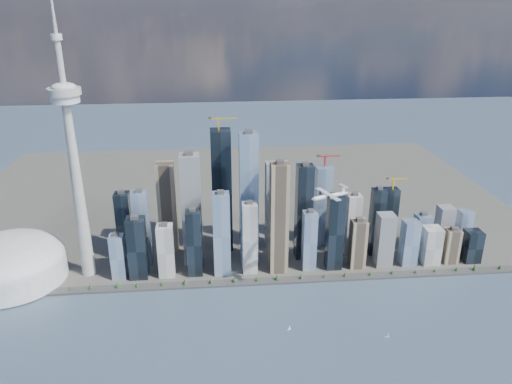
{
  "coord_description": "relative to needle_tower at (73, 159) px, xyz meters",
  "views": [
    {
      "loc": [
        -55.29,
        -560.9,
        503.54
      ],
      "look_at": [
        20.89,
        260.0,
        180.41
      ],
      "focal_mm": 35.0,
      "sensor_mm": 36.0,
      "label": 1
    }
  ],
  "objects": [
    {
      "name": "ground",
      "position": [
        300.0,
        -310.0,
        -235.84
      ],
      "size": [
        4000.0,
        4000.0,
        0.0
      ],
      "primitive_type": "plane",
      "color": "#384A63",
      "rests_on": "ground"
    },
    {
      "name": "seawall",
      "position": [
        300.0,
        -60.0,
        -233.84
      ],
      "size": [
        1100.0,
        22.0,
        4.0
      ],
      "primitive_type": "cube",
      "color": "#383838",
      "rests_on": "ground"
    },
    {
      "name": "land",
      "position": [
        300.0,
        390.0,
        -234.34
      ],
      "size": [
        1400.0,
        900.0,
        3.0
      ],
      "primitive_type": "cube",
      "color": "#4C4C47",
      "rests_on": "ground"
    },
    {
      "name": "shoreline_trees",
      "position": [
        300.0,
        -60.0,
        -227.06
      ],
      "size": [
        960.53,
        7.2,
        8.8
      ],
      "color": "#3F2D1E",
      "rests_on": "seawall"
    },
    {
      "name": "skyscraper_cluster",
      "position": [
        359.61,
        26.81,
        -147.11
      ],
      "size": [
        736.0,
        142.0,
        284.12
      ],
      "color": "black",
      "rests_on": "land"
    },
    {
      "name": "needle_tower",
      "position": [
        0.0,
        0.0,
        0.0
      ],
      "size": [
        56.0,
        56.0,
        550.5
      ],
      "color": "#A0A19C",
      "rests_on": "land"
    },
    {
      "name": "dome_stadium",
      "position": [
        -140.0,
        -10.0,
        -196.4
      ],
      "size": [
        200.0,
        200.0,
        86.0
      ],
      "color": "silver",
      "rests_on": "land"
    },
    {
      "name": "airplane",
      "position": [
        434.96,
        -127.75,
        -35.14
      ],
      "size": [
        68.8,
        61.61,
        17.36
      ],
      "rotation": [
        0.0,
        0.0,
        0.36
      ],
      "color": "white",
      "rests_on": "ground"
    },
    {
      "name": "sailboat_west",
      "position": [
        360.64,
        -206.66,
        -233.08
      ],
      "size": [
        6.0,
        3.7,
        8.59
      ],
      "rotation": [
        0.0,
        0.0,
        0.42
      ],
      "color": "white",
      "rests_on": "ground"
    },
    {
      "name": "sailboat_east",
      "position": [
        513.41,
        -240.86,
        -232.52
      ],
      "size": [
        7.38,
        3.92,
        10.33
      ],
      "rotation": [
        0.0,
        0.0,
        -0.32
      ],
      "color": "white",
      "rests_on": "ground"
    }
  ]
}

